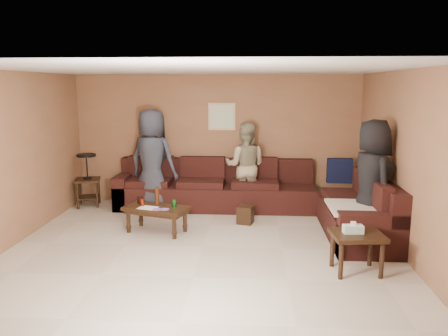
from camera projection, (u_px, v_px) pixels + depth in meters
The scene contains 10 objects.
room at pixel (202, 132), 5.98m from camera, with size 5.60×5.50×2.50m.
sectional_sofa at pixel (258, 199), 7.67m from camera, with size 4.65×2.90×0.97m.
coffee_table at pixel (156, 210), 6.87m from camera, with size 1.10×0.78×0.70m.
end_table_left at pixel (88, 179), 8.33m from camera, with size 0.54×0.54×1.01m.
side_table_right at pixel (357, 239), 5.36m from camera, with size 0.66×0.56×0.65m.
waste_bin at pixel (245, 215), 7.34m from camera, with size 0.25×0.25×0.30m, color black.
wall_art at pixel (222, 117), 8.40m from camera, with size 0.52×0.04×0.52m.
person_left at pixel (153, 160), 8.00m from camera, with size 0.92×0.60×1.87m, color #2B303C.
person_middle at pixel (245, 166), 8.15m from camera, with size 0.79×0.61×1.62m, color tan.
person_right at pixel (372, 182), 6.35m from camera, with size 0.89×0.58×1.82m, color black.
Camera 1 is at (0.70, -5.94, 2.28)m, focal length 35.00 mm.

